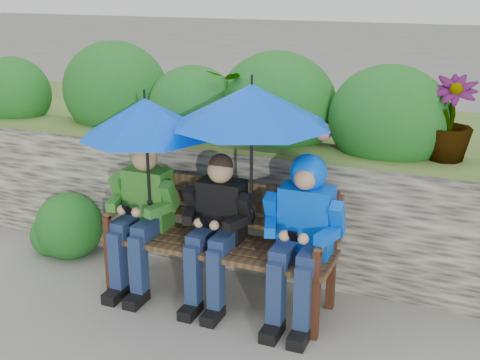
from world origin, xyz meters
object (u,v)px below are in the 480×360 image
at_px(boy_left, 142,210).
at_px(boy_right, 302,227).
at_px(park_bench, 222,234).
at_px(boy_middle, 216,223).
at_px(umbrella_right, 252,105).
at_px(umbrella_left, 145,117).

relative_size(boy_left, boy_right, 0.97).
height_order(park_bench, boy_middle, boy_middle).
bearing_deg(umbrella_right, umbrella_left, -174.84).
bearing_deg(boy_left, boy_right, 0.43).
height_order(boy_right, umbrella_right, umbrella_right).
bearing_deg(park_bench, boy_left, -172.81).
height_order(park_bench, umbrella_left, umbrella_left).
height_order(park_bench, boy_left, boy_left).
xyz_separation_m(boy_left, boy_right, (1.23, 0.01, 0.06)).
xyz_separation_m(umbrella_left, umbrella_right, (0.77, 0.07, 0.13)).
distance_m(boy_middle, boy_right, 0.63).
bearing_deg(boy_right, boy_left, -179.57).
xyz_separation_m(boy_middle, umbrella_left, (-0.53, -0.01, 0.71)).
xyz_separation_m(boy_middle, boy_right, (0.62, 0.01, 0.07)).
xyz_separation_m(boy_left, umbrella_left, (0.08, -0.01, 0.71)).
xyz_separation_m(park_bench, boy_right, (0.62, -0.07, 0.18)).
bearing_deg(boy_right, umbrella_right, 172.02).
distance_m(boy_right, umbrella_left, 1.32).
distance_m(boy_left, umbrella_left, 0.71).
bearing_deg(boy_left, park_bench, 7.19).
bearing_deg(umbrella_left, boy_right, 0.74).
relative_size(boy_middle, boy_right, 0.95).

